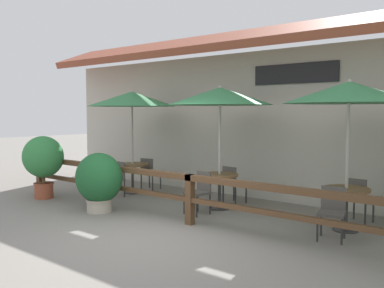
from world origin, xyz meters
name	(u,v)px	position (x,y,z in m)	size (l,w,h in m)	color
ground_plane	(151,237)	(0.00, 0.00, 0.00)	(60.00, 60.00, 0.00)	gray
building_facade	(270,110)	(0.00, 4.10, 2.16)	(14.28, 1.49, 4.23)	#BCB7A8
patio_railing	(190,188)	(0.00, 1.05, 0.70)	(10.40, 0.14, 0.95)	brown
patio_umbrella_near	(132,99)	(-3.19, 2.56, 2.46)	(2.30, 2.30, 2.69)	#B7B2A8
dining_table_near	(132,170)	(-3.19, 2.56, 0.61)	(0.82, 0.82, 0.78)	brown
chair_near_streetside	(116,177)	(-3.14, 1.94, 0.49)	(0.47, 0.47, 0.87)	#514C47
chair_near_wallside	(149,172)	(-3.17, 3.17, 0.49)	(0.48, 0.48, 0.87)	#514C47
patio_umbrella_middle	(220,96)	(-0.33, 2.48, 2.46)	(2.30, 2.30, 2.69)	#B7B2A8
dining_table_middle	(219,181)	(-0.33, 2.48, 0.61)	(0.82, 0.82, 0.78)	brown
chair_middle_streetside	(199,190)	(-0.39, 1.83, 0.49)	(0.48, 0.48, 0.87)	#514C47
chair_middle_wallside	(233,182)	(-0.41, 3.13, 0.49)	(0.47, 0.47, 0.87)	#514C47
patio_umbrella_far	(349,93)	(2.44, 2.47, 2.46)	(2.30, 2.30, 2.69)	#B7B2A8
dining_table_far	(346,197)	(2.44, 2.47, 0.61)	(0.82, 0.82, 0.78)	brown
chair_far_streetside	(332,210)	(2.44, 1.81, 0.49)	(0.51, 0.51, 0.87)	#514C47
chair_far_wallside	(358,198)	(2.44, 3.14, 0.49)	(0.46, 0.46, 0.87)	#514C47
potted_plant_broad_leaf	(99,180)	(-2.15, 0.63, 0.69)	(1.05, 0.95, 1.26)	#B7AD99
potted_plant_tall_tropical	(43,159)	(-4.38, 0.69, 0.97)	(1.06, 0.96, 1.54)	#9E4C33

